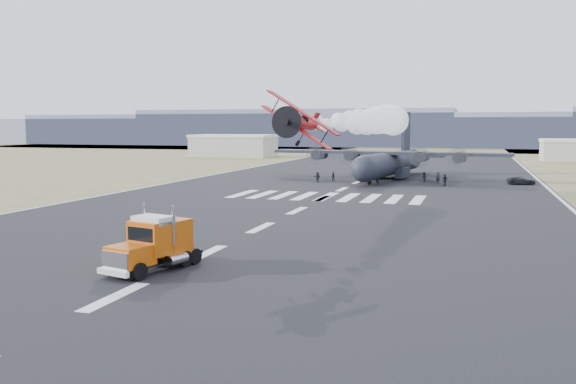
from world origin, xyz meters
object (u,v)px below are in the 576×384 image
at_px(semi_truck, 155,243).
at_px(transport_aircraft, 390,161).
at_px(aerobatic_biplane, 300,122).
at_px(crew_e, 378,178).
at_px(crew_f, 317,177).
at_px(crew_g, 438,178).
at_px(crew_d, 445,180).
at_px(crew_a, 356,176).
at_px(support_vehicle, 521,181).
at_px(hangar_left, 234,145).
at_px(crew_c, 424,177).
at_px(crew_b, 333,177).
at_px(crew_h, 364,174).

relative_size(semi_truck, transport_aircraft, 0.19).
bearing_deg(aerobatic_biplane, crew_e, 94.92).
bearing_deg(crew_f, crew_g, 43.84).
relative_size(semi_truck, crew_e, 4.47).
relative_size(crew_d, crew_f, 1.11).
height_order(crew_a, crew_f, crew_f).
distance_m(support_vehicle, crew_d, 13.09).
bearing_deg(crew_g, hangar_left, -42.64).
height_order(crew_c, crew_d, crew_d).
relative_size(hangar_left, crew_a, 14.56).
height_order(crew_b, crew_h, crew_h).
distance_m(crew_d, crew_f, 20.78).
xyz_separation_m(hangar_left, crew_d, (66.38, -75.21, -2.47)).
bearing_deg(crew_c, hangar_left, 179.49).
xyz_separation_m(crew_b, crew_c, (14.98, 2.90, 0.09)).
xyz_separation_m(semi_truck, crew_a, (0.57, 67.46, -0.92)).
xyz_separation_m(semi_truck, crew_g, (14.17, 67.16, -0.82)).
xyz_separation_m(hangar_left, semi_truck, (50.92, -138.65, -1.65)).
distance_m(transport_aircraft, crew_d, 15.02).
bearing_deg(support_vehicle, crew_f, 93.55).
xyz_separation_m(hangar_left, crew_e, (55.68, -74.60, -2.50)).
relative_size(transport_aircraft, crew_a, 24.96).
bearing_deg(semi_truck, crew_g, 92.74).
xyz_separation_m(transport_aircraft, crew_g, (8.81, -7.18, -2.19)).
xyz_separation_m(transport_aircraft, support_vehicle, (21.76, -4.97, -2.51)).
bearing_deg(semi_truck, transport_aircraft, 100.53).
height_order(crew_g, crew_h, crew_g).
distance_m(crew_c, crew_d, 6.60).
xyz_separation_m(semi_truck, crew_h, (1.32, 70.97, -0.86)).
relative_size(hangar_left, crew_g, 13.10).
bearing_deg(crew_d, crew_g, -115.00).
bearing_deg(crew_d, transport_aircraft, -91.32).
height_order(crew_e, crew_g, crew_g).
bearing_deg(crew_g, support_vehicle, -165.25).
bearing_deg(transport_aircraft, crew_b, -128.47).
xyz_separation_m(aerobatic_biplane, crew_g, (7.42, 56.32, -8.74)).
distance_m(hangar_left, crew_a, 87.90).
xyz_separation_m(hangar_left, transport_aircraft, (56.28, -64.31, -0.29)).
height_order(semi_truck, crew_b, semi_truck).
distance_m(crew_d, crew_g, 3.94).
xyz_separation_m(semi_truck, crew_c, (11.81, 68.94, -0.89)).
distance_m(semi_truck, crew_b, 66.12).
bearing_deg(crew_c, aerobatic_biplane, -47.47).
bearing_deg(crew_b, crew_f, 22.66).
relative_size(support_vehicle, crew_f, 2.59).
distance_m(crew_d, crew_e, 10.72).
bearing_deg(support_vehicle, crew_d, 110.79).
xyz_separation_m(crew_d, crew_f, (-20.77, 0.37, -0.09)).
distance_m(semi_truck, transport_aircraft, 74.55).
bearing_deg(semi_truck, crew_f, 109.42).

